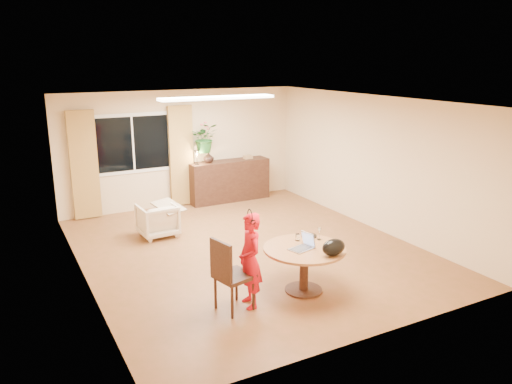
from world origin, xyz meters
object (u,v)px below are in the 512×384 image
at_px(dining_chair, 234,274).
at_px(armchair, 157,220).
at_px(dining_table, 304,257).
at_px(child, 250,260).
at_px(sideboard, 229,181).

xyz_separation_m(dining_chair, armchair, (-0.04, 3.27, -0.20)).
relative_size(dining_table, dining_chair, 1.15).
height_order(dining_chair, child, child).
xyz_separation_m(dining_chair, sideboard, (2.20, 4.84, -0.03)).
distance_m(dining_chair, armchair, 3.28).
relative_size(dining_chair, armchair, 1.49).
xyz_separation_m(dining_chair, child, (0.24, -0.01, 0.15)).
relative_size(dining_table, sideboard, 0.61).
distance_m(dining_table, sideboard, 4.95).
relative_size(dining_chair, child, 0.78).
bearing_deg(dining_chair, sideboard, 52.67).
xyz_separation_m(child, armchair, (-0.27, 3.28, -0.34)).
relative_size(dining_table, child, 0.90).
xyz_separation_m(child, sideboard, (1.97, 4.85, -0.18)).
bearing_deg(sideboard, dining_chair, -114.47).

